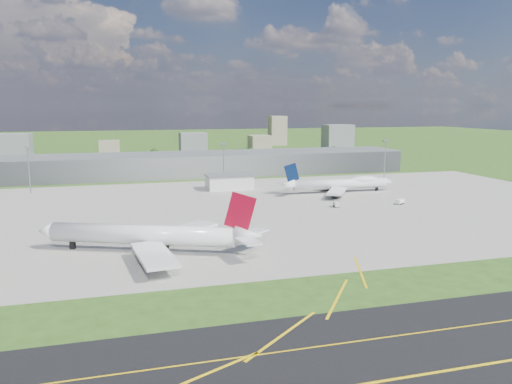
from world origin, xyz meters
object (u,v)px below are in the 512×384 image
object	(u,v)px
tug_yellow	(128,231)
van_white_far	(400,202)
van_white_near	(336,204)
airliner_red_twin	(151,236)
airliner_blue_quad	(341,184)

from	to	relation	value
tug_yellow	van_white_far	world-z (taller)	van_white_far
tug_yellow	van_white_near	xyz separation A→B (m)	(97.78, 24.24, 0.43)
airliner_red_twin	van_white_near	xyz separation A→B (m)	(90.92, 52.41, -4.30)
tug_yellow	airliner_blue_quad	bearing A→B (deg)	9.24
van_white_near	van_white_far	distance (m)	33.37
tug_yellow	van_white_far	bearing A→B (deg)	-8.88
airliner_blue_quad	van_white_far	world-z (taller)	airliner_blue_quad
airliner_red_twin	airliner_blue_quad	size ratio (longest dim) A/B	1.09
van_white_near	van_white_far	world-z (taller)	van_white_near
airliner_blue_quad	van_white_near	distance (m)	42.44
airliner_red_twin	van_white_near	size ratio (longest dim) A/B	13.28
airliner_red_twin	tug_yellow	distance (m)	29.38
van_white_near	van_white_far	bearing A→B (deg)	-81.90
van_white_far	van_white_near	bearing A→B (deg)	147.35
airliner_red_twin	van_white_far	xyz separation A→B (m)	(124.23, 50.30, -4.34)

